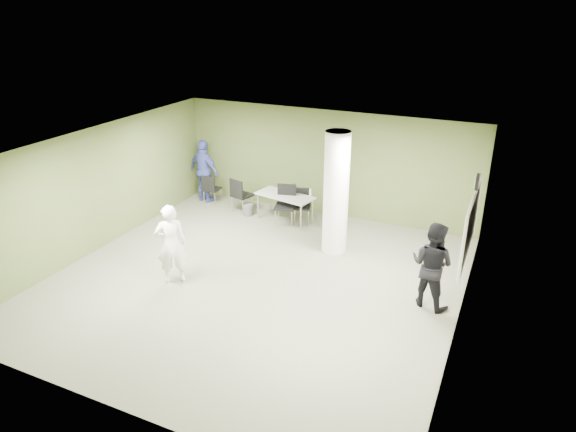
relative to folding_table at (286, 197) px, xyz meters
The scene contains 17 objects.
floor 3.23m from the folding_table, 76.66° to the right, with size 8.00×8.00×0.00m, color #525141.
ceiling 3.81m from the folding_table, 76.66° to the right, with size 8.00×8.00×0.00m, color white.
wall_back 1.39m from the folding_table, 51.88° to the left, with size 8.00×0.02×2.80m, color #495427.
wall_left 4.55m from the folding_table, 136.81° to the right, with size 0.02×8.00×2.80m, color #495427.
wall_right_cream 5.69m from the folding_table, 33.01° to the right, with size 0.02×8.00×2.80m, color beige.
column 2.16m from the folding_table, 31.80° to the right, with size 0.56×0.56×2.80m, color silver.
whiteboard 5.08m from the folding_table, 21.92° to the right, with size 0.05×2.30×1.30m.
wall_clock 5.29m from the folding_table, 21.92° to the right, with size 0.06×0.32×0.32m.
folding_table is the anchor object (origin of this frame).
wastebasket 1.20m from the folding_table, behind, with size 0.26×0.26×0.30m, color #4C4C4C.
chair_back_left 2.44m from the folding_table, behind, with size 0.44×0.44×0.85m.
chair_back_right 1.36m from the folding_table, behind, with size 0.58×0.58×0.96m.
chair_table_left 0.16m from the folding_table, 62.40° to the right, with size 0.61×0.61×1.01m.
chair_table_right 0.47m from the folding_table, 26.43° to the left, with size 0.54×0.54×0.86m.
woman_white 3.86m from the folding_table, 101.66° to the right, with size 0.62×0.40×1.69m, color white.
man_black 4.82m from the folding_table, 31.07° to the right, with size 0.82×0.64×1.69m, color black.
man_blue 2.70m from the folding_table, behind, with size 1.05×0.44×1.80m, color #3F489E.
Camera 1 is at (4.46, -8.11, 5.39)m, focal length 32.00 mm.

